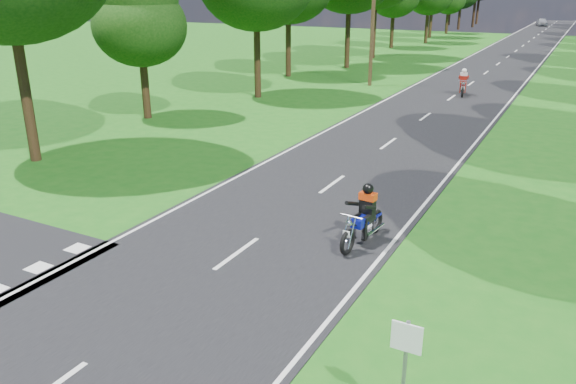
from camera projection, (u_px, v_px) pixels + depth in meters
The scene contains 8 objects.
ground at pixel (188, 289), 12.58m from camera, with size 160.00×160.00×0.00m, color #185A14.
main_road at pixel (508, 57), 54.03m from camera, with size 7.00×140.00×0.02m, color black.
road_markings at pixel (503, 59), 52.53m from camera, with size 7.40×140.00×0.01m.
telegraph_pole at pixel (373, 24), 37.03m from camera, with size 1.20×0.26×8.00m.
road_sign at pixel (405, 361), 8.02m from camera, with size 0.45×0.07×2.00m.
rider_near_blue at pixel (363, 215), 14.53m from camera, with size 0.64×1.93×1.61m, color #0D1696, non-canonical shape.
rider_far_red at pixel (463, 82), 34.63m from camera, with size 0.65×1.96×1.63m, color #B1150D, non-canonical shape.
distant_car at pixel (542, 22), 95.84m from camera, with size 1.57×3.91×1.33m, color #B4B6BB.
Camera 1 is at (7.16, -8.71, 6.38)m, focal length 35.00 mm.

